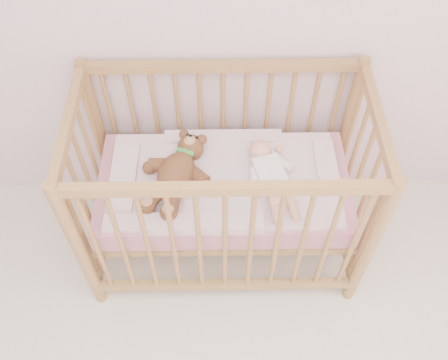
{
  "coord_description": "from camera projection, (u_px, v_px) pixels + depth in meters",
  "views": [
    {
      "loc": [
        0.1,
        0.14,
        2.47
      ],
      "look_at": [
        0.12,
        1.55,
        0.62
      ],
      "focal_mm": 40.0,
      "sensor_mm": 36.0,
      "label": 1
    }
  ],
  "objects": [
    {
      "name": "baby",
      "position": [
        270.0,
        172.0,
        2.33
      ],
      "size": [
        0.35,
        0.54,
        0.12
      ],
      "primitive_type": null,
      "rotation": [
        0.0,
        0.0,
        0.25
      ],
      "color": "white",
      "rests_on": "blanket"
    },
    {
      "name": "teddy_bear",
      "position": [
        176.0,
        172.0,
        2.32
      ],
      "size": [
        0.52,
        0.61,
        0.14
      ],
      "primitive_type": null,
      "rotation": [
        0.0,
        0.0,
        -0.38
      ],
      "color": "brown",
      "rests_on": "blanket"
    },
    {
      "name": "crib",
      "position": [
        224.0,
        187.0,
        2.45
      ],
      "size": [
        1.36,
        0.76,
        1.0
      ],
      "primitive_type": null,
      "color": "#9F7A43",
      "rests_on": "floor"
    },
    {
      "name": "blanket",
      "position": [
        224.0,
        179.0,
        2.4
      ],
      "size": [
        1.1,
        0.58,
        0.06
      ],
      "primitive_type": null,
      "color": "pink",
      "rests_on": "mattress"
    },
    {
      "name": "mattress",
      "position": [
        224.0,
        188.0,
        2.46
      ],
      "size": [
        1.22,
        0.62,
        0.13
      ],
      "primitive_type": "cube",
      "color": "#C47A94",
      "rests_on": "crib"
    }
  ]
}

